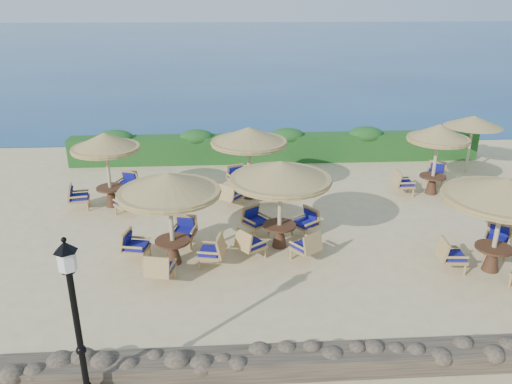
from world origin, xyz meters
name	(u,v)px	position (x,y,z in m)	size (l,w,h in m)	color
ground	(299,232)	(0.00, 0.00, 0.00)	(120.00, 120.00, 0.00)	#D2BC85
sea	(238,41)	(0.00, 70.00, 0.00)	(160.00, 160.00, 0.00)	navy
hedge	(276,148)	(0.00, 7.20, 0.60)	(18.00, 0.90, 1.20)	#154215
stone_wall	(343,360)	(0.00, -6.20, 0.22)	(15.00, 0.65, 0.44)	brown
lamp_post	(79,333)	(-4.80, -6.80, 1.55)	(0.44, 0.44, 3.31)	black
extra_parasol	(474,121)	(7.80, 5.20, 2.17)	(2.30, 2.30, 2.41)	tan
cafe_set_0	(170,203)	(-3.73, -1.72, 1.81)	(2.88, 2.88, 2.65)	tan
cafe_set_1	(280,188)	(-0.71, -0.92, 1.85)	(2.92, 2.92, 2.65)	tan
cafe_set_2	(503,203)	(4.83, -2.65, 1.97)	(3.11, 3.11, 2.65)	tan
cafe_set_3	(107,158)	(-6.28, 2.47, 1.78)	(2.61, 2.73, 2.65)	tan
cafe_set_4	(249,148)	(-1.41, 2.92, 1.89)	(2.80, 2.79, 2.65)	tan
cafe_set_5	(437,149)	(5.41, 2.93, 1.75)	(2.52, 2.77, 2.65)	tan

